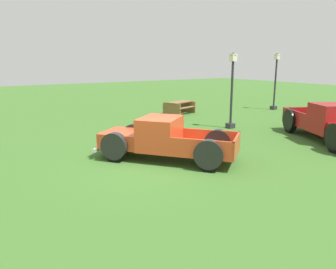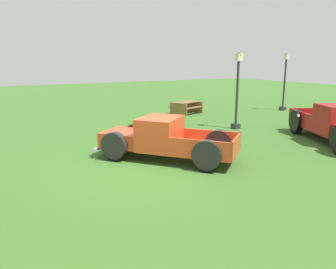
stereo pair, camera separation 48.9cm
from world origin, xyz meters
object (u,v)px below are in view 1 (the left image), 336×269
(lamp_post_near, at_px, (275,80))
(lamp_post_far, at_px, (232,89))
(pickup_truck_behind_left, at_px, (336,125))
(pickup_truck_foreground, at_px, (158,139))
(picnic_table, at_px, (179,106))

(lamp_post_near, relative_size, lamp_post_far, 1.03)
(pickup_truck_behind_left, xyz_separation_m, lamp_post_near, (-7.81, 5.68, 1.26))
(pickup_truck_foreground, relative_size, lamp_post_far, 1.28)
(pickup_truck_foreground, xyz_separation_m, lamp_post_near, (-5.70, 13.05, 1.33))
(picnic_table, bearing_deg, pickup_truck_behind_left, 5.23)
(pickup_truck_behind_left, bearing_deg, picnic_table, -174.77)
(pickup_truck_foreground, relative_size, picnic_table, 2.26)
(lamp_post_near, bearing_deg, pickup_truck_foreground, -66.42)
(lamp_post_near, distance_m, picnic_table, 7.13)
(pickup_truck_foreground, bearing_deg, picnic_table, 140.73)
(pickup_truck_foreground, distance_m, lamp_post_near, 14.31)
(pickup_truck_foreground, bearing_deg, lamp_post_far, 113.52)
(pickup_truck_foreground, height_order, lamp_post_near, lamp_post_near)
(lamp_post_near, height_order, picnic_table, lamp_post_near)
(pickup_truck_behind_left, bearing_deg, lamp_post_near, 143.96)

